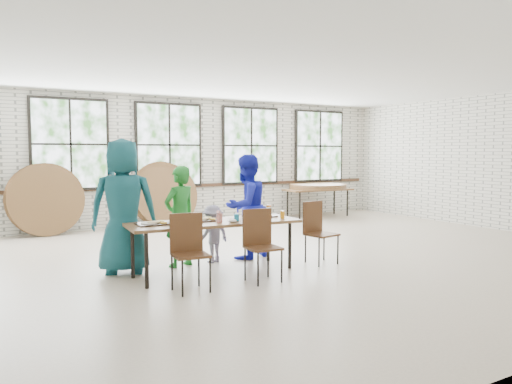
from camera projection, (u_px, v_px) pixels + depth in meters
room at (169, 147)px, 11.66m from camera, size 12.00×12.00×12.00m
dining_table at (214, 225)px, 7.00m from camera, size 2.46×0.99×0.74m
chair_near_left at (188, 245)px, 6.17m from camera, size 0.46×0.45×0.95m
chair_near_right at (260, 239)px, 6.64m from camera, size 0.45×0.44×0.95m
chair_spare at (317, 227)px, 7.70m from camera, size 0.49×0.47×0.95m
adult_teal at (123, 206)px, 6.99m from camera, size 1.09×0.92×1.90m
adult_green at (180, 216)px, 7.43m from camera, size 0.64×0.52×1.51m
toddler at (213, 234)px, 7.72m from camera, size 0.64×0.47×0.89m
adult_blue at (246, 207)px, 7.99m from camera, size 0.97×0.85×1.67m
storage_table at (318, 191)px, 13.17m from camera, size 1.85×0.87×0.74m
tabletop_clutter at (221, 219)px, 7.03m from camera, size 2.10×0.59×0.11m
round_tops_stacked at (318, 186)px, 13.16m from camera, size 1.50×1.50×0.13m
round_tops_leaning at (108, 197)px, 10.81m from camera, size 4.11×0.46×1.50m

